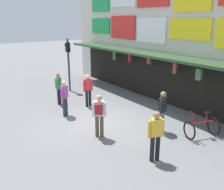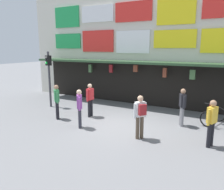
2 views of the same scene
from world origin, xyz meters
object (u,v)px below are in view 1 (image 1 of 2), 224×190
(pedestrian_in_red, at_px, (99,113))
(pedestrian_in_blue, at_px, (162,110))
(bicycle_parked, at_px, (202,127))
(pedestrian_in_yellow, at_px, (156,134))
(pedestrian_in_green, at_px, (59,87))
(pedestrian_in_purple, at_px, (65,96))
(pedestrian_in_white, at_px, (88,89))
(traffic_light_near, at_px, (68,57))

(pedestrian_in_red, bearing_deg, pedestrian_in_blue, 64.72)
(pedestrian_in_blue, bearing_deg, pedestrian_in_red, -115.28)
(bicycle_parked, relative_size, pedestrian_in_yellow, 0.79)
(pedestrian_in_green, bearing_deg, pedestrian_in_purple, -15.05)
(pedestrian_in_purple, bearing_deg, pedestrian_in_red, 2.50)
(pedestrian_in_white, bearing_deg, bicycle_parked, 17.51)
(traffic_light_near, xyz_separation_m, pedestrian_in_white, (3.17, -0.49, -1.19))
(pedestrian_in_white, xyz_separation_m, pedestrian_in_blue, (4.30, 0.83, 0.00))
(pedestrian_in_purple, bearing_deg, traffic_light_near, 151.10)
(traffic_light_near, distance_m, pedestrian_in_green, 2.79)
(traffic_light_near, distance_m, pedestrian_in_red, 6.79)
(traffic_light_near, xyz_separation_m, pedestrian_in_green, (1.97, -1.57, -1.19))
(pedestrian_in_yellow, xyz_separation_m, pedestrian_in_purple, (-5.14, -0.65, 0.00))
(bicycle_parked, height_order, pedestrian_in_purple, pedestrian_in_purple)
(pedestrian_in_yellow, relative_size, pedestrian_in_purple, 1.00)
(traffic_light_near, xyz_separation_m, pedestrian_in_red, (6.41, -1.91, -1.16))
(pedestrian_in_green, bearing_deg, pedestrian_in_red, -4.36)
(pedestrian_in_white, bearing_deg, pedestrian_in_red, -23.56)
(pedestrian_in_red, relative_size, pedestrian_in_blue, 1.00)
(traffic_light_near, bearing_deg, pedestrian_in_red, -16.58)
(bicycle_parked, bearing_deg, pedestrian_in_green, -157.22)
(traffic_light_near, relative_size, pedestrian_in_white, 1.90)
(pedestrian_in_red, xyz_separation_m, pedestrian_in_green, (-4.44, 0.34, -0.04))
(pedestrian_in_yellow, height_order, pedestrian_in_blue, same)
(bicycle_parked, relative_size, pedestrian_in_blue, 0.79)
(bicycle_parked, relative_size, pedestrian_in_white, 0.79)
(traffic_light_near, height_order, bicycle_parked, traffic_light_near)
(traffic_light_near, height_order, pedestrian_in_white, traffic_light_near)
(pedestrian_in_green, distance_m, pedestrian_in_blue, 5.82)
(pedestrian_in_blue, bearing_deg, pedestrian_in_purple, -148.09)
(pedestrian_in_white, relative_size, pedestrian_in_green, 1.00)
(pedestrian_in_yellow, xyz_separation_m, pedestrian_in_blue, (-1.35, 1.72, 0.00))
(bicycle_parked, height_order, pedestrian_in_green, pedestrian_in_green)
(bicycle_parked, xyz_separation_m, pedestrian_in_white, (-5.50, -1.74, 0.55))
(pedestrian_in_green, bearing_deg, pedestrian_in_yellow, 1.59)
(traffic_light_near, bearing_deg, pedestrian_in_purple, -28.90)
(pedestrian_in_yellow, height_order, pedestrian_in_white, same)
(traffic_light_near, relative_size, pedestrian_in_red, 1.90)
(pedestrian_in_purple, bearing_deg, pedestrian_in_yellow, 7.18)
(pedestrian_in_yellow, height_order, pedestrian_in_green, same)
(traffic_light_near, xyz_separation_m, pedestrian_in_yellow, (8.82, -1.38, -1.19))
(pedestrian_in_yellow, bearing_deg, pedestrian_in_red, -167.63)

